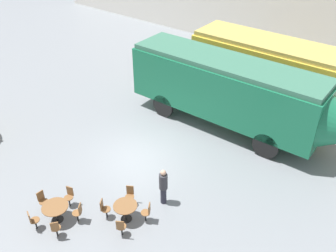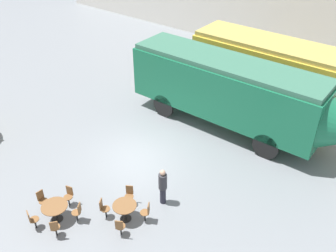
{
  "view_description": "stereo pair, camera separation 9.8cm",
  "coord_description": "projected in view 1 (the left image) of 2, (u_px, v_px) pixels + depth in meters",
  "views": [
    {
      "loc": [
        9.44,
        -10.12,
        10.95
      ],
      "look_at": [
        1.0,
        1.0,
        1.6
      ],
      "focal_mm": 40.0,
      "sensor_mm": 36.0,
      "label": 1
    },
    {
      "loc": [
        9.52,
        -10.06,
        10.95
      ],
      "look_at": [
        1.0,
        1.0,
        1.6
      ],
      "focal_mm": 40.0,
      "sensor_mm": 36.0,
      "label": 2
    }
  ],
  "objects": [
    {
      "name": "ground_plane",
      "position": [
        138.0,
        157.0,
        17.53
      ],
      "size": [
        80.0,
        80.0,
        0.0
      ],
      "primitive_type": "plane",
      "color": "gray"
    },
    {
      "name": "passenger_coach_vintage",
      "position": [
        271.0,
        68.0,
        20.52
      ],
      "size": [
        8.84,
        2.69,
        3.7
      ],
      "color": "gold",
      "rests_on": "ground_plane"
    },
    {
      "name": "streamlined_locomotive",
      "position": [
        240.0,
        92.0,
        18.16
      ],
      "size": [
        11.93,
        2.51,
        3.69
      ],
      "color": "#196B47",
      "rests_on": "ground_plane"
    },
    {
      "name": "cafe_table_near",
      "position": [
        125.0,
        208.0,
        14.02
      ],
      "size": [
        0.91,
        0.91,
        0.73
      ],
      "color": "black",
      "rests_on": "ground_plane"
    },
    {
      "name": "cafe_table_mid",
      "position": [
        55.0,
        209.0,
        13.99
      ],
      "size": [
        1.0,
        1.0,
        0.71
      ],
      "color": "black",
      "rests_on": "ground_plane"
    },
    {
      "name": "cafe_chair_0",
      "position": [
        104.0,
        208.0,
        14.14
      ],
      "size": [
        0.4,
        0.39,
        0.87
      ],
      "rotation": [
        0.0,
        0.0,
        6.82
      ],
      "color": "black",
      "rests_on": "ground_plane"
    },
    {
      "name": "cafe_chair_1",
      "position": [
        121.0,
        227.0,
        13.38
      ],
      "size": [
        0.39,
        0.4,
        0.87
      ],
      "rotation": [
        0.0,
        0.0,
        8.39
      ],
      "color": "black",
      "rests_on": "ground_plane"
    },
    {
      "name": "cafe_chair_2",
      "position": [
        147.0,
        211.0,
        13.99
      ],
      "size": [
        0.4,
        0.39,
        0.87
      ],
      "rotation": [
        0.0,
        0.0,
        9.96
      ],
      "color": "black",
      "rests_on": "ground_plane"
    },
    {
      "name": "cafe_chair_3",
      "position": [
        130.0,
        194.0,
        14.75
      ],
      "size": [
        0.39,
        0.4,
        0.87
      ],
      "rotation": [
        0.0,
        0.0,
        11.53
      ],
      "color": "black",
      "rests_on": "ground_plane"
    },
    {
      "name": "cafe_chair_4",
      "position": [
        56.0,
        228.0,
        13.33
      ],
      "size": [
        0.41,
        0.4,
        0.87
      ],
      "rotation": [
        0.0,
        0.0,
        8.74
      ],
      "color": "black",
      "rests_on": "ground_plane"
    },
    {
      "name": "cafe_chair_5",
      "position": [
        78.0,
        212.0,
        13.98
      ],
      "size": [
        0.4,
        0.39,
        0.87
      ],
      "rotation": [
        0.0,
        0.0,
        10.0
      ],
      "color": "black",
      "rests_on": "ground_plane"
    },
    {
      "name": "cafe_chair_6",
      "position": [
        69.0,
        195.0,
        14.7
      ],
      "size": [
        0.36,
        0.38,
        0.87
      ],
      "rotation": [
        0.0,
        0.0,
        11.25
      ],
      "color": "black",
      "rests_on": "ground_plane"
    },
    {
      "name": "cafe_chair_7",
      "position": [
        42.0,
        199.0,
        14.5
      ],
      "size": [
        0.36,
        0.36,
        0.87
      ],
      "rotation": [
        0.0,
        0.0,
        12.51
      ],
      "color": "black",
      "rests_on": "ground_plane"
    },
    {
      "name": "cafe_chair_8",
      "position": [
        32.0,
        220.0,
        13.66
      ],
      "size": [
        0.38,
        0.39,
        0.87
      ],
      "rotation": [
        0.0,
        0.0,
        13.77
      ],
      "color": "black",
      "rests_on": "ground_plane"
    },
    {
      "name": "visitor_person",
      "position": [
        163.0,
        185.0,
        14.59
      ],
      "size": [
        0.34,
        0.34,
        1.67
      ],
      "color": "#262633",
      "rests_on": "ground_plane"
    }
  ]
}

